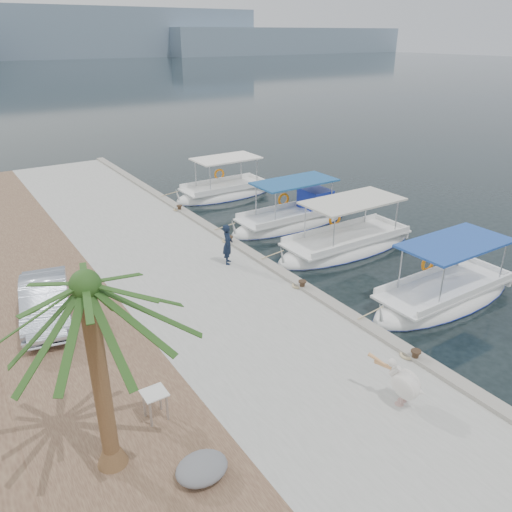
{
  "coord_description": "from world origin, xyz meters",
  "views": [
    {
      "loc": [
        -10.2,
        -10.58,
        8.71
      ],
      "look_at": [
        -1.0,
        3.47,
        1.2
      ],
      "focal_mm": 35.0,
      "sensor_mm": 36.0,
      "label": 1
    }
  ],
  "objects": [
    {
      "name": "ground",
      "position": [
        0.0,
        0.0,
        0.0
      ],
      "size": [
        400.0,
        400.0,
        0.0
      ],
      "primitive_type": "plane",
      "color": "black",
      "rests_on": "ground"
    },
    {
      "name": "parked_car",
      "position": [
        -8.26,
        4.23,
        1.15
      ],
      "size": [
        2.12,
        4.12,
        1.29
      ],
      "primitive_type": "imported",
      "rotation": [
        0.0,
        0.0,
        -0.2
      ],
      "color": "silver",
      "rests_on": "cobblestone_strip"
    },
    {
      "name": "concrete_quay",
      "position": [
        -3.0,
        5.0,
        0.25
      ],
      "size": [
        6.0,
        40.0,
        0.5
      ],
      "primitive_type": "cube",
      "color": "#9F9F99",
      "rests_on": "ground"
    },
    {
      "name": "distant_hills",
      "position": [
        29.61,
        201.49,
        7.61
      ],
      "size": [
        330.0,
        60.0,
        18.0
      ],
      "color": "gray",
      "rests_on": "ground"
    },
    {
      "name": "date_palm",
      "position": [
        -8.45,
        -2.44,
        4.65
      ],
      "size": [
        4.6,
        4.6,
        5.09
      ],
      "color": "brown",
      "rests_on": "cobblestone_strip"
    },
    {
      "name": "tarp_bundle",
      "position": [
        -7.05,
        -3.77,
        0.7
      ],
      "size": [
        1.1,
        0.9,
        0.4
      ],
      "primitive_type": "ellipsoid",
      "color": "slate",
      "rests_on": "cobblestone_strip"
    },
    {
      "name": "fishing_caique_b",
      "position": [
        3.91,
        -1.22,
        0.12
      ],
      "size": [
        6.63,
        2.3,
        2.83
      ],
      "color": "white",
      "rests_on": "ground"
    },
    {
      "name": "fishing_caique_d",
      "position": [
        4.09,
        7.94,
        0.19
      ],
      "size": [
        6.79,
        2.22,
        2.83
      ],
      "color": "white",
      "rests_on": "ground"
    },
    {
      "name": "fishing_caique_c",
      "position": [
        4.21,
        4.16,
        0.12
      ],
      "size": [
        7.24,
        2.5,
        2.83
      ],
      "color": "white",
      "rests_on": "ground"
    },
    {
      "name": "cobblestone_strip",
      "position": [
        -8.0,
        5.0,
        0.25
      ],
      "size": [
        4.0,
        40.0,
        0.5
      ],
      "primitive_type": "cube",
      "color": "brown",
      "rests_on": "ground"
    },
    {
      "name": "pelican",
      "position": [
        -1.97,
        -4.47,
        1.08
      ],
      "size": [
        0.72,
        1.44,
        1.12
      ],
      "color": "tan",
      "rests_on": "concrete_quay"
    },
    {
      "name": "fishing_caique_e",
      "position": [
        3.68,
        13.97,
        0.12
      ],
      "size": [
        6.18,
        2.39,
        2.83
      ],
      "color": "white",
      "rests_on": "ground"
    },
    {
      "name": "folding_table",
      "position": [
        -7.16,
        -1.7,
        1.02
      ],
      "size": [
        0.55,
        0.55,
        0.73
      ],
      "color": "silver",
      "rests_on": "cobblestone_strip"
    },
    {
      "name": "quay_curb",
      "position": [
        -0.22,
        5.0,
        0.56
      ],
      "size": [
        0.44,
        40.0,
        0.12
      ],
      "primitive_type": "cube",
      "color": "gray",
      "rests_on": "concrete_quay"
    },
    {
      "name": "fisherman",
      "position": [
        -1.42,
        4.82,
        1.3
      ],
      "size": [
        0.63,
        0.7,
        1.6
      ],
      "primitive_type": "imported",
      "rotation": [
        0.0,
        0.0,
        1.03
      ],
      "color": "black",
      "rests_on": "concrete_quay"
    },
    {
      "name": "mooring_bollards",
      "position": [
        -0.35,
        1.5,
        0.69
      ],
      "size": [
        0.28,
        20.28,
        0.33
      ],
      "color": "black",
      "rests_on": "concrete_quay"
    }
  ]
}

